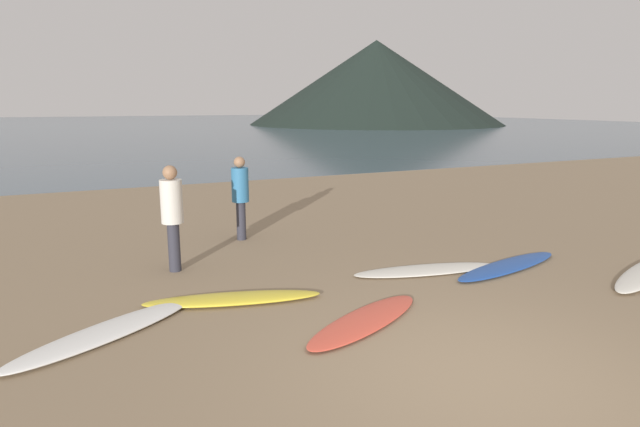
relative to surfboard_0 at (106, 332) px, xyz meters
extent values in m
cube|color=#8C7559|center=(3.23, 7.41, -0.15)|extent=(120.00, 120.00, 0.20)
cube|color=#475B6B|center=(3.23, 61.38, -0.05)|extent=(140.00, 100.00, 0.01)
cone|color=black|center=(34.86, 52.80, 5.06)|extent=(31.48, 31.48, 10.21)
ellipsoid|color=white|center=(0.00, 0.00, 0.00)|extent=(2.36, 1.70, 0.10)
ellipsoid|color=yellow|center=(1.62, 0.43, 0.00)|extent=(2.42, 1.06, 0.10)
ellipsoid|color=#D84C38|center=(2.88, -0.93, -0.01)|extent=(2.15, 1.45, 0.07)
ellipsoid|color=silver|center=(4.76, 0.42, -0.02)|extent=(2.46, 1.00, 0.06)
ellipsoid|color=#1E479E|center=(6.08, 0.02, -0.01)|extent=(2.57, 1.07, 0.08)
cylinder|color=#2D2D38|center=(1.16, 2.14, 0.34)|extent=(0.19, 0.19, 0.78)
cylinder|color=beige|center=(1.16, 2.14, 1.08)|extent=(0.34, 0.34, 0.68)
sphere|color=#936B4C|center=(1.16, 2.14, 1.53)|extent=(0.22, 0.22, 0.22)
cylinder|color=#2D2D38|center=(2.70, 3.63, 0.33)|extent=(0.18, 0.18, 0.76)
cylinder|color=teal|center=(2.70, 3.63, 1.03)|extent=(0.33, 0.33, 0.66)
sphere|color=#936B4C|center=(2.70, 3.63, 1.47)|extent=(0.21, 0.21, 0.21)
camera|label=1|loc=(-0.17, -6.20, 2.57)|focal=29.93mm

